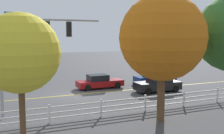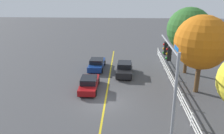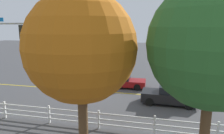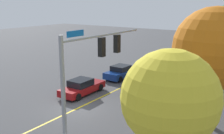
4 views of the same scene
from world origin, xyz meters
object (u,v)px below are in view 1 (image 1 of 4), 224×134
Objects in this scene: car_2 at (158,84)px; tree_2 at (162,38)px; tree_1 at (20,53)px; car_0 at (99,82)px; car_1 at (155,78)px.

car_2 is 0.56× the size of tree_2.
car_2 is at bearing -148.36° from tree_1.
car_0 is 11.64m from tree_2.
car_0 is 1.01× the size of car_1.
car_1 is 3.98m from car_2.
car_0 is 14.30m from tree_1.
tree_2 is (6.31, 10.71, 4.39)m from car_1.
car_1 is at bearing -1.42° from car_0.
tree_1 is at bearing -140.26° from car_1.
car_1 is 1.05× the size of car_2.
tree_2 is (-0.03, 10.78, 4.40)m from car_0.
car_0 is at bearing -89.82° from tree_2.
car_2 is (-4.49, 3.58, 0.06)m from car_0.
car_2 is at bearing -39.44° from car_0.
tree_1 is (14.32, 11.20, 3.71)m from car_1.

